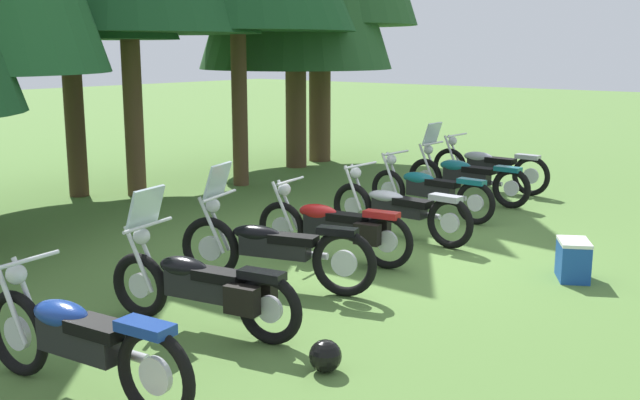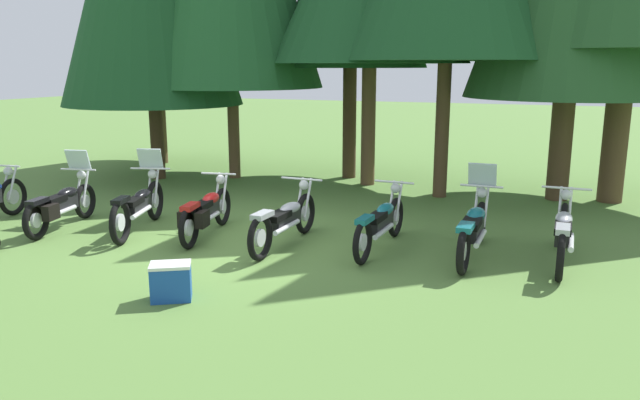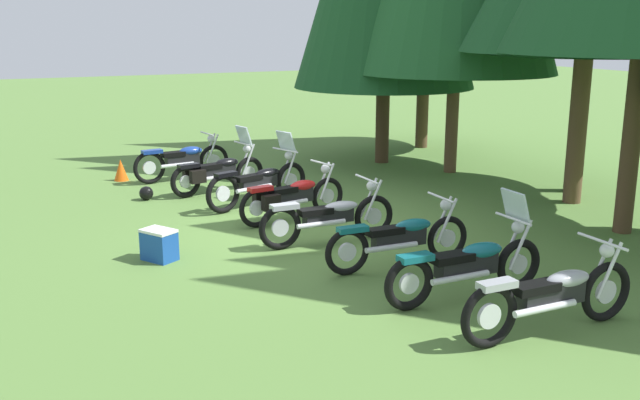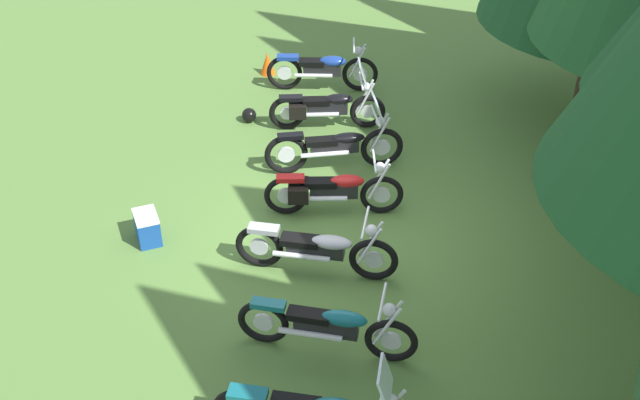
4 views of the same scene
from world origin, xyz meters
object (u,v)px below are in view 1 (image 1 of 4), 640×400
Objects in this scene: motorcycle_3 at (335,227)px; dropped_helmet at (325,356)px; motorcycle_6 at (465,175)px; motorcycle_0 at (80,339)px; picnic_cooler at (573,260)px; motorcycle_7 at (488,166)px; motorcycle_5 at (429,189)px; motorcycle_2 at (272,246)px; motorcycle_4 at (398,208)px; motorcycle_1 at (204,285)px.

motorcycle_3 is 7.85× the size of dropped_helmet.
motorcycle_6 is 7.53m from dropped_helmet.
motorcycle_3 is 3.36m from dropped_helmet.
motorcycle_0 reaches higher than motorcycle_3.
motorcycle_0 is at bearing 142.33° from dropped_helmet.
motorcycle_7 is at bearing 36.55° from picnic_cooler.
motorcycle_3 is at bearing 97.55° from motorcycle_6.
motorcycle_7 is (1.26, 0.19, -0.01)m from motorcycle_6.
motorcycle_3 reaches higher than motorcycle_5.
motorcycle_4 is (2.77, 0.11, -0.03)m from motorcycle_2.
motorcycle_2 reaches higher than motorcycle_3.
motorcycle_2 reaches higher than motorcycle_5.
motorcycle_0 is at bearing 99.58° from motorcycle_7.
motorcycle_3 is at bearing 36.31° from dropped_helmet.
motorcycle_2 is 0.98× the size of motorcycle_6.
motorcycle_0 is 8.13× the size of dropped_helmet.
motorcycle_5 is at bearing -87.69° from motorcycle_0.
motorcycle_0 is 0.96× the size of motorcycle_4.
motorcycle_5 is at bearing 58.85° from picnic_cooler.
motorcycle_4 is at bearing 107.01° from motorcycle_5.
motorcycle_1 is 8.43m from motorcycle_7.
motorcycle_4 is 8.47× the size of dropped_helmet.
motorcycle_1 is 3.60× the size of picnic_cooler.
motorcycle_5 is at bearing 97.47° from motorcycle_7.
motorcycle_4 is at bearing -104.83° from motorcycle_2.
motorcycle_5 is at bearing -92.57° from motorcycle_1.
motorcycle_4 is 2.96m from motorcycle_6.
motorcycle_0 is 4.32m from motorcycle_3.
motorcycle_2 reaches higher than motorcycle_1.
motorcycle_4 reaches higher than picnic_cooler.
motorcycle_7 reaches higher than motorcycle_5.
motorcycle_5 is (2.97, 0.40, -0.01)m from motorcycle_3.
picnic_cooler is (-3.26, -3.17, -0.23)m from motorcycle_6.
motorcycle_3 is at bearing 91.71° from motorcycle_4.
motorcycle_3 is 3.65× the size of picnic_cooler.
motorcycle_1 is at bearing 101.47° from motorcycle_5.
motorcycle_7 is (9.90, 1.51, -0.01)m from motorcycle_0.
motorcycle_2 is 5.72m from motorcycle_6.
motorcycle_7 is (4.18, 0.70, 0.02)m from motorcycle_4.
motorcycle_4 is 0.97× the size of motorcycle_7.
motorcycle_3 is at bearing -86.53° from motorcycle_0.
motorcycle_6 is at bearing -82.82° from motorcycle_5.
picnic_cooler is at bearing 134.90° from motorcycle_6.
motorcycle_2 reaches higher than motorcycle_6.
motorcycle_0 is 1.58m from motorcycle_1.
motorcycle_0 reaches higher than picnic_cooler.
motorcycle_6 is at bearing -79.00° from motorcycle_4.
dropped_helmet is (-3.83, 0.66, -0.10)m from picnic_cooler.
dropped_helmet is (-4.17, -2.00, -0.30)m from motorcycle_4.
motorcycle_1 is 0.93× the size of motorcycle_5.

